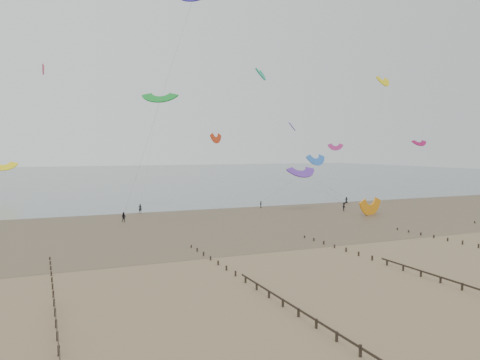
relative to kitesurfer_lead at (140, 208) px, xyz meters
name	(u,v)px	position (x,y,z in m)	size (l,w,h in m)	color
ground	(327,257)	(13.40, -50.48, -0.94)	(500.00, 500.00, 0.00)	brown
sea_and_shore	(206,221)	(9.32, -16.08, -0.93)	(500.00, 665.00, 0.03)	#475654
kitesurfer_lead	(140,208)	(0.00, 0.00, 0.00)	(0.68, 0.45, 1.87)	black
kitesurfers	(294,205)	(32.89, -8.05, -0.05)	(156.58, 15.70, 1.88)	black
grounded_kite	(371,215)	(43.28, -21.86, -0.94)	(6.83, 3.58, 5.21)	orange
kites_airborne	(113,116)	(0.71, 41.51, 22.25)	(258.01, 123.82, 39.53)	#3223C6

